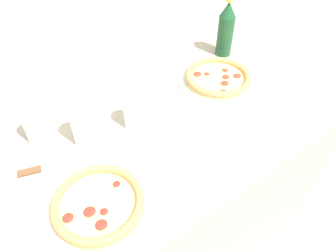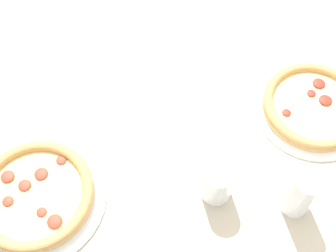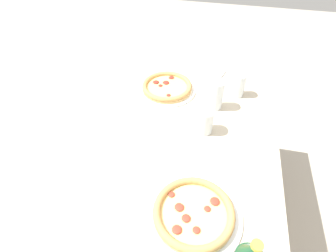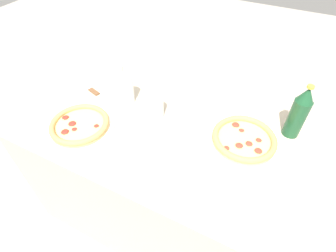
{
  "view_description": "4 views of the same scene",
  "coord_description": "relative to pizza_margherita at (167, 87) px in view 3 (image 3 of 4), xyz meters",
  "views": [
    {
      "loc": [
        -0.46,
        -0.7,
        1.56
      ],
      "look_at": [
        -0.01,
        -0.08,
        0.81
      ],
      "focal_mm": 35.0,
      "sensor_mm": 36.0,
      "label": 1
    },
    {
      "loc": [
        0.06,
        0.42,
        1.67
      ],
      "look_at": [
        0.06,
        -0.08,
        0.81
      ],
      "focal_mm": 45.0,
      "sensor_mm": 36.0,
      "label": 2
    },
    {
      "loc": [
        0.8,
        0.09,
        1.57
      ],
      "look_at": [
        0.04,
        -0.09,
        0.83
      ],
      "focal_mm": 28.0,
      "sensor_mm": 36.0,
      "label": 3
    },
    {
      "loc": [
        0.42,
        -0.75,
        1.58
      ],
      "look_at": [
        0.05,
        -0.02,
        0.78
      ],
      "focal_mm": 28.0,
      "sensor_mm": 36.0,
      "label": 4
    }
  ],
  "objects": [
    {
      "name": "glass_water",
      "position": [
        -0.04,
        0.37,
        0.03
      ],
      "size": [
        0.06,
        0.06,
        0.12
      ],
      "color": "white",
      "rests_on": "table"
    },
    {
      "name": "pizza_margherita",
      "position": [
        0.0,
        0.0,
        0.0
      ],
      "size": [
        0.31,
        0.31,
        0.04
      ],
      "color": "white",
      "rests_on": "table"
    },
    {
      "name": "table",
      "position": [
        0.32,
        0.18,
        -0.39
      ],
      "size": [
        1.26,
        0.76,
        0.74
      ],
      "color": "#B7A88E",
      "rests_on": "ground_plane"
    },
    {
      "name": "knife",
      "position": [
        -0.16,
        0.26,
        -0.02
      ],
      "size": [
        0.18,
        0.08,
        0.01
      ],
      "color": "brown",
      "rests_on": "table"
    },
    {
      "name": "glass_iced_tea",
      "position": [
        0.27,
        0.23,
        0.03
      ],
      "size": [
        0.07,
        0.07,
        0.11
      ],
      "color": "white",
      "rests_on": "table"
    },
    {
      "name": "pizza_pepperoni",
      "position": [
        0.68,
        0.25,
        0.0
      ],
      "size": [
        0.33,
        0.33,
        0.04
      ],
      "color": "silver",
      "rests_on": "table"
    },
    {
      "name": "ground_plane",
      "position": [
        0.32,
        0.18,
        -0.76
      ],
      "size": [
        8.0,
        8.0,
        0.0
      ],
      "primitive_type": "plane",
      "color": "#A89E8E"
    },
    {
      "name": "glass_cola",
      "position": [
        0.09,
        0.26,
        0.05
      ],
      "size": [
        0.07,
        0.07,
        0.15
      ],
      "color": "white",
      "rests_on": "table"
    }
  ]
}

